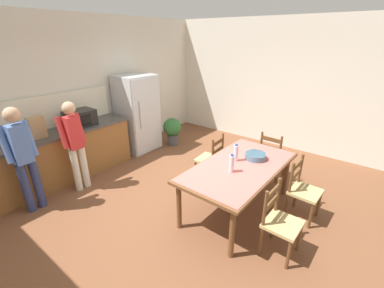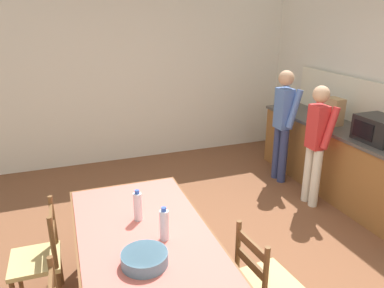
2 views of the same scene
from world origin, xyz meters
The scene contains 14 objects.
ground_plane centered at (0.00, 0.00, 0.00)m, with size 8.32×8.32×0.00m, color brown.
wall_left centered at (-3.26, 0.00, 1.45)m, with size 0.12×5.20×2.90m, color silver.
kitchen_counter centered at (-0.96, 2.23, 0.47)m, with size 2.84×0.66×0.93m.
counter_splashback centered at (-0.96, 2.54, 1.23)m, with size 2.80×0.03×0.60m, color #EFE8CB.
microwave centered at (-0.39, 2.21, 1.08)m, with size 0.50×0.39×0.30m.
paper_bag centered at (-1.15, 2.20, 1.11)m, with size 0.24×0.16×0.36m, color tan.
dining_table centered at (0.31, -0.76, 0.69)m, with size 1.96×1.06×0.76m.
bottle_near_centre centered at (0.07, -0.76, 0.89)m, with size 0.07×0.07×0.27m.
bottle_off_centre centered at (0.41, -0.64, 0.89)m, with size 0.07×0.07×0.27m.
serving_bowl centered at (0.65, -0.84, 0.81)m, with size 0.32×0.32×0.09m.
chair_side_far_right centered at (0.77, 0.04, 0.44)m, with size 0.45×0.43×0.91m.
chair_side_near_left centered at (-0.14, -1.56, 0.44)m, with size 0.43×0.41×0.91m.
person_at_sink centered at (-1.59, 1.71, 0.91)m, with size 0.41×0.28×1.62m.
person_at_counter centered at (-0.82, 1.69, 0.87)m, with size 0.39×0.27×1.55m.
Camera 2 is at (2.75, -1.28, 2.39)m, focal length 35.00 mm.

